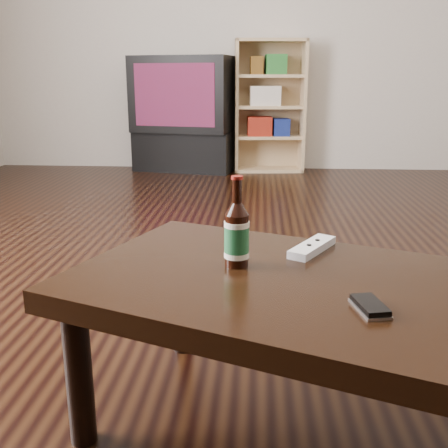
# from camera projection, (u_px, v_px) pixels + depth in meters

# --- Properties ---
(floor) EXTENTS (5.00, 6.00, 0.01)m
(floor) POSITION_uv_depth(u_px,v_px,m) (255.00, 293.00, 2.11)
(floor) COLOR black
(floor) RESTS_ON ground
(wall_back) EXTENTS (5.00, 0.02, 2.70)m
(wall_back) POSITION_uv_depth(u_px,v_px,m) (261.00, 17.00, 4.64)
(wall_back) COLOR #BDB1A7
(wall_back) RESTS_ON ground
(tv_stand) EXTENTS (0.96, 0.62, 0.36)m
(tv_stand) POSITION_uv_depth(u_px,v_px,m) (186.00, 151.00, 4.85)
(tv_stand) COLOR black
(tv_stand) RESTS_ON floor
(tv) EXTENTS (0.97, 0.71, 0.66)m
(tv) POSITION_uv_depth(u_px,v_px,m) (185.00, 94.00, 4.71)
(tv) COLOR black
(tv) RESTS_ON tv_stand
(bookshelf) EXTENTS (0.64, 0.34, 1.15)m
(bookshelf) POSITION_uv_depth(u_px,v_px,m) (268.00, 104.00, 4.70)
(bookshelf) COLOR tan
(bookshelf) RESTS_ON floor
(coffee_table) EXTENTS (1.21, 0.96, 0.40)m
(coffee_table) POSITION_uv_depth(u_px,v_px,m) (306.00, 303.00, 1.17)
(coffee_table) COLOR black
(coffee_table) RESTS_ON floor
(beer_bottle) EXTENTS (0.06, 0.06, 0.22)m
(beer_bottle) POSITION_uv_depth(u_px,v_px,m) (237.00, 235.00, 1.23)
(beer_bottle) COLOR black
(beer_bottle) RESTS_ON coffee_table
(phone) EXTENTS (0.07, 0.10, 0.02)m
(phone) POSITION_uv_depth(u_px,v_px,m) (370.00, 307.00, 1.01)
(phone) COLOR silver
(phone) RESTS_ON coffee_table
(remote) EXTENTS (0.14, 0.19, 0.02)m
(remote) POSITION_uv_depth(u_px,v_px,m) (312.00, 247.00, 1.36)
(remote) COLOR silver
(remote) RESTS_ON coffee_table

